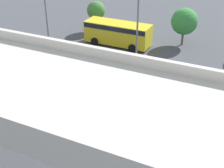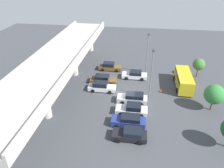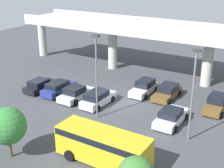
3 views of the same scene
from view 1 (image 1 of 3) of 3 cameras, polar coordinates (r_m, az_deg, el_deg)
ground_plane at (r=26.51m, az=1.77°, el=-1.66°), size 88.89×88.89×0.00m
highway_overpass at (r=15.47m, az=-14.74°, el=-1.53°), size 42.79×7.12×7.35m
parked_car_1 at (r=25.34m, az=17.61°, el=-2.85°), size 2.08×4.66×1.52m
parked_car_2 at (r=25.93m, az=11.78°, el=-1.22°), size 2.22×4.68×1.59m
parked_car_3 at (r=26.55m, az=5.59°, el=0.17°), size 2.10×4.76×1.60m
parked_car_4 at (r=23.31m, az=-6.07°, el=-4.43°), size 2.03×4.75×1.64m
parked_car_5 at (r=24.57m, az=-11.96°, el=-3.15°), size 2.17×4.84×1.51m
parked_car_6 at (r=30.02m, az=-9.73°, el=3.32°), size 2.22×4.77×1.48m
shuttle_bus at (r=35.68m, az=1.06°, el=9.50°), size 7.49×2.74×2.59m
lamp_post_near_aisle at (r=27.63m, az=4.68°, el=10.79°), size 0.70×0.35×8.42m
lamp_post_mid_lot at (r=31.48m, az=-11.94°, el=12.33°), size 0.70×0.35×8.16m
tree_front_centre at (r=36.24m, az=13.10°, el=11.08°), size 2.97×2.97×4.24m
tree_front_right at (r=40.05m, az=-2.93°, el=13.30°), size 2.29×2.29×3.78m
traffic_cone at (r=31.84m, az=2.08°, el=4.58°), size 0.44×0.44×0.70m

